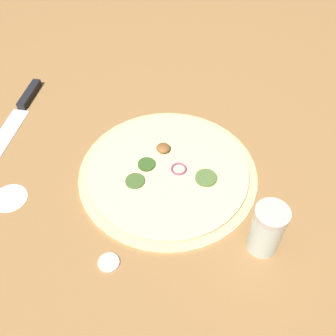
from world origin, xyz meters
TOP-DOWN VIEW (x-y plane):
  - ground_plane at (0.00, 0.00)m, footprint 3.00×3.00m
  - pizza at (0.00, -0.00)m, footprint 0.38×0.38m
  - knife at (0.03, 0.41)m, footprint 0.28×0.10m
  - spice_jar at (-0.08, -0.23)m, footprint 0.06×0.06m
  - loose_cap at (-0.23, 0.01)m, footprint 0.04×0.04m
  - flour_patch at (-0.19, 0.26)m, footprint 0.07×0.07m

SIDE VIEW (x-z plane):
  - ground_plane at x=0.00m, z-range 0.00..0.00m
  - flour_patch at x=-0.19m, z-range 0.00..0.00m
  - loose_cap at x=-0.23m, z-range 0.00..0.01m
  - knife at x=0.03m, z-range 0.00..0.02m
  - pizza at x=0.00m, z-range -0.01..0.02m
  - spice_jar at x=-0.08m, z-range 0.00..0.11m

